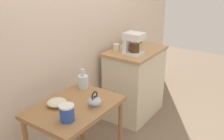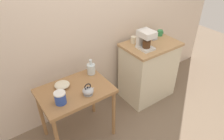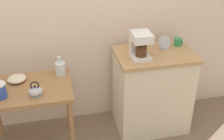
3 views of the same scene
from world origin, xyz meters
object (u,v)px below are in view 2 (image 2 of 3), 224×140
bowl_stoneware (62,85)px  table_clock (154,36)px  mug_small_cream (134,40)px  canister_enamel (60,98)px  glass_carafe_vase (91,69)px  mug_tall_green (160,33)px  teakettle (88,91)px  coffee_maker (145,39)px

bowl_stoneware → table_clock: 1.51m
bowl_stoneware → mug_small_cream: 1.20m
bowl_stoneware → canister_enamel: 0.27m
glass_carafe_vase → mug_tall_green: (1.25, 0.06, 0.14)m
glass_carafe_vase → table_clock: bearing=0.4°
teakettle → coffee_maker: bearing=12.0°
mug_tall_green → mug_small_cream: (-0.49, 0.04, 0.00)m
bowl_stoneware → glass_carafe_vase: 0.42m
bowl_stoneware → teakettle: 0.34m
teakettle → mug_small_cream: size_ratio=1.64×
glass_carafe_vase → canister_enamel: (-0.54, -0.29, -0.00)m
teakettle → mug_tall_green: 1.54m
canister_enamel → mug_tall_green: size_ratio=1.55×
coffee_maker → bowl_stoneware: bearing=176.7°
teakettle → canister_enamel: teakettle is taller
canister_enamel → coffee_maker: 1.35m
bowl_stoneware → mug_small_cream: mug_small_cream is taller
coffee_maker → teakettle: bearing=-168.0°
coffee_maker → mug_tall_green: (0.48, 0.18, -0.10)m
bowl_stoneware → coffee_maker: coffee_maker is taller
glass_carafe_vase → table_clock: size_ratio=1.41×
glass_carafe_vase → mug_small_cream: size_ratio=2.16×
teakettle → table_clock: table_clock is taller
mug_small_cream → glass_carafe_vase: bearing=-172.4°
glass_carafe_vase → mug_tall_green: bearing=2.8°
glass_carafe_vase → mug_small_cream: mug_small_cream is taller
canister_enamel → table_clock: bearing=10.4°
bowl_stoneware → glass_carafe_vase: (0.42, 0.05, 0.04)m
teakettle → mug_small_cream: bearing=23.4°
canister_enamel → bowl_stoneware: bearing=63.1°
glass_carafe_vase → coffee_maker: (0.78, -0.12, 0.24)m
canister_enamel → coffee_maker: coffee_maker is taller
canister_enamel → mug_small_cream: 1.37m
glass_carafe_vase → mug_tall_green: mug_tall_green is taller
teakettle → glass_carafe_vase: bearing=54.8°
canister_enamel → coffee_maker: bearing=7.5°
teakettle → table_clock: 1.36m
glass_carafe_vase → coffee_maker: 0.82m
coffee_maker → mug_small_cream: 0.24m
glass_carafe_vase → mug_small_cream: bearing=7.6°
bowl_stoneware → canister_enamel: canister_enamel is taller
mug_tall_green → mug_small_cream: bearing=175.0°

